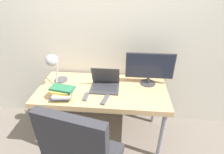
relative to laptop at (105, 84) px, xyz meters
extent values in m
cube|color=beige|center=(-0.03, 0.40, 0.51)|extent=(8.00, 0.05, 2.60)
cube|color=tan|center=(-0.03, -0.02, -0.08)|extent=(1.50, 0.70, 0.06)
cylinder|color=gray|center=(-0.72, -0.31, -0.45)|extent=(0.05, 0.05, 0.68)
cylinder|color=gray|center=(0.66, -0.31, -0.45)|extent=(0.05, 0.05, 0.68)
cylinder|color=gray|center=(-0.72, 0.27, -0.45)|extent=(0.05, 0.05, 0.68)
cylinder|color=gray|center=(0.66, 0.27, -0.45)|extent=(0.05, 0.05, 0.68)
cube|color=#38383D|center=(0.00, -0.03, -0.04)|extent=(0.32, 0.24, 0.02)
cube|color=#2D2D33|center=(0.00, -0.03, -0.03)|extent=(0.27, 0.14, 0.00)
cube|color=#38383D|center=(0.00, 0.05, 0.08)|extent=(0.32, 0.09, 0.23)
cube|color=silver|center=(0.00, 0.05, 0.08)|extent=(0.29, 0.07, 0.20)
cylinder|color=#333338|center=(0.51, 0.14, -0.04)|extent=(0.18, 0.18, 0.01)
cylinder|color=#333338|center=(0.51, 0.14, 0.00)|extent=(0.04, 0.04, 0.08)
cube|color=#333338|center=(0.51, 0.15, 0.19)|extent=(0.56, 0.02, 0.31)
cube|color=black|center=(0.51, 0.13, 0.19)|extent=(0.53, 0.00, 0.29)
cylinder|color=#4C4C51|center=(-0.57, 0.12, -0.04)|extent=(0.16, 0.16, 0.02)
cylinder|color=#99999E|center=(-0.57, 0.05, 0.13)|extent=(0.02, 0.17, 0.33)
sphere|color=#B2B2B7|center=(-0.57, -0.03, 0.29)|extent=(0.13, 0.13, 0.13)
cube|color=#2D2D33|center=(-0.10, -0.95, 0.04)|extent=(0.50, 0.18, 0.64)
cube|color=gold|center=(-0.43, -0.23, -0.03)|extent=(0.23, 0.17, 0.03)
cube|color=#334C8C|center=(-0.43, -0.23, -0.01)|extent=(0.23, 0.22, 0.02)
cube|color=silver|center=(-0.42, -0.24, 0.02)|extent=(0.20, 0.21, 0.03)
cube|color=gold|center=(-0.44, -0.24, 0.04)|extent=(0.21, 0.15, 0.03)
cube|color=#286B47|center=(-0.42, -0.23, 0.07)|extent=(0.27, 0.16, 0.02)
cube|color=#4C4C51|center=(-0.18, -0.21, -0.04)|extent=(0.04, 0.14, 0.02)
cube|color=#4C4C51|center=(0.03, -0.24, -0.04)|extent=(0.08, 0.18, 0.02)
camera|label=1|loc=(0.23, -1.70, 1.08)|focal=28.00mm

